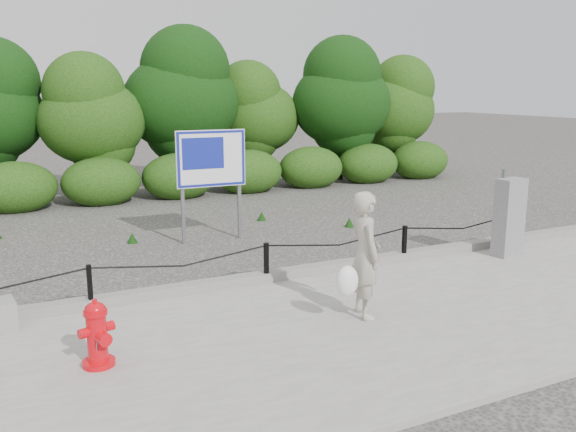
{
  "coord_description": "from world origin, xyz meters",
  "views": [
    {
      "loc": [
        -3.55,
        -7.83,
        2.93
      ],
      "look_at": [
        0.46,
        0.2,
        1.0
      ],
      "focal_mm": 38.0,
      "sensor_mm": 36.0,
      "label": 1
    }
  ],
  "objects_px": {
    "pedestrian": "(364,256)",
    "advertising_sign": "(211,164)",
    "fire_hydrant": "(97,334)",
    "utility_cabinet": "(509,217)"
  },
  "relations": [
    {
      "from": "pedestrian",
      "to": "advertising_sign",
      "type": "bearing_deg",
      "value": 15.85
    },
    {
      "from": "fire_hydrant",
      "to": "advertising_sign",
      "type": "xyz_separation_m",
      "value": [
        2.9,
        4.66,
        1.07
      ]
    },
    {
      "from": "fire_hydrant",
      "to": "pedestrian",
      "type": "relative_size",
      "value": 0.45
    },
    {
      "from": "fire_hydrant",
      "to": "pedestrian",
      "type": "height_order",
      "value": "pedestrian"
    },
    {
      "from": "pedestrian",
      "to": "advertising_sign",
      "type": "relative_size",
      "value": 0.75
    },
    {
      "from": "fire_hydrant",
      "to": "utility_cabinet",
      "type": "height_order",
      "value": "utility_cabinet"
    },
    {
      "from": "advertising_sign",
      "to": "fire_hydrant",
      "type": "bearing_deg",
      "value": -119.37
    },
    {
      "from": "utility_cabinet",
      "to": "advertising_sign",
      "type": "relative_size",
      "value": 0.69
    },
    {
      "from": "fire_hydrant",
      "to": "utility_cabinet",
      "type": "relative_size",
      "value": 0.49
    },
    {
      "from": "utility_cabinet",
      "to": "advertising_sign",
      "type": "height_order",
      "value": "advertising_sign"
    }
  ]
}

